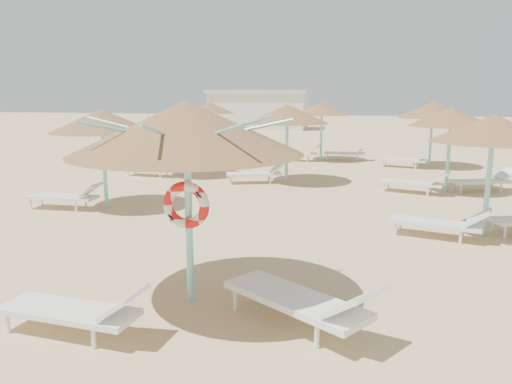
# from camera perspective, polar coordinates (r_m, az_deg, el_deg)

# --- Properties ---
(ground) EXTENTS (120.00, 120.00, 0.00)m
(ground) POSITION_cam_1_polar(r_m,az_deg,el_deg) (8.16, -5.66, -11.46)
(ground) COLOR tan
(ground) RESTS_ON ground
(main_palapa) EXTENTS (3.39, 3.39, 3.04)m
(main_palapa) POSITION_cam_1_polar(r_m,az_deg,el_deg) (7.28, -7.96, 7.21)
(main_palapa) COLOR #7FD8DD
(main_palapa) RESTS_ON ground
(lounger_main_a) EXTENTS (2.08, 0.83, 0.73)m
(lounger_main_a) POSITION_cam_1_polar(r_m,az_deg,el_deg) (7.12, -19.72, -12.59)
(lounger_main_a) COLOR white
(lounger_main_a) RESTS_ON ground
(lounger_main_b) EXTENTS (2.32, 1.92, 0.85)m
(lounger_main_b) POSITION_cam_1_polar(r_m,az_deg,el_deg) (6.91, 5.47, -12.18)
(lounger_main_b) COLOR white
(lounger_main_b) RESTS_ON ground
(palapa_field) EXTENTS (18.17, 14.46, 2.72)m
(palapa_field) POSITION_cam_1_polar(r_m,az_deg,el_deg) (17.00, 9.92, 8.41)
(palapa_field) COLOR #7FD8DD
(palapa_field) RESTS_ON ground
(service_hut) EXTENTS (8.40, 4.40, 3.25)m
(service_hut) POSITION_cam_1_polar(r_m,az_deg,el_deg) (43.00, 0.33, 9.45)
(service_hut) COLOR silver
(service_hut) RESTS_ON ground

